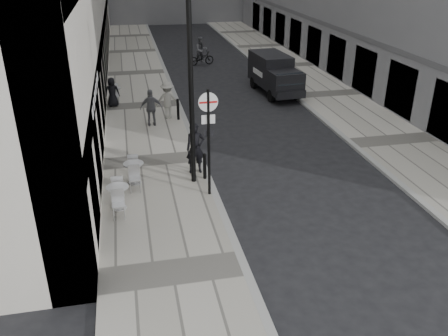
# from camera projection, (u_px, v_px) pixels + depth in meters

# --- Properties ---
(ground) EXTENTS (120.00, 120.00, 0.00)m
(ground) POSITION_uv_depth(u_px,v_px,m) (271.00, 336.00, 11.04)
(ground) COLOR black
(ground) RESTS_ON ground
(sidewalk) EXTENTS (4.00, 60.00, 0.12)m
(sidewalk) POSITION_uv_depth(u_px,v_px,m) (143.00, 106.00, 26.58)
(sidewalk) COLOR #ABA69B
(sidewalk) RESTS_ON ground
(far_sidewalk) EXTENTS (4.00, 60.00, 0.12)m
(far_sidewalk) POSITION_uv_depth(u_px,v_px,m) (327.00, 94.00, 28.62)
(far_sidewalk) COLOR #ABA69B
(far_sidewalk) RESTS_ON ground
(walking_man) EXTENTS (0.78, 0.55, 2.03)m
(walking_man) POSITION_uv_depth(u_px,v_px,m) (195.00, 148.00, 18.30)
(walking_man) COLOR black
(walking_man) RESTS_ON sidewalk
(sign_post) EXTENTS (0.66, 0.10, 3.87)m
(sign_post) POSITION_uv_depth(u_px,v_px,m) (209.00, 129.00, 16.03)
(sign_post) COLOR black
(sign_post) RESTS_ON sidewalk
(lamppost) EXTENTS (0.31, 0.31, 6.98)m
(lamppost) POSITION_uv_depth(u_px,v_px,m) (191.00, 81.00, 16.36)
(lamppost) COLOR black
(lamppost) RESTS_ON sidewalk
(bollard_near) EXTENTS (0.13, 0.13, 0.97)m
(bollard_near) POSITION_uv_depth(u_px,v_px,m) (205.00, 167.00, 18.01)
(bollard_near) COLOR black
(bollard_near) RESTS_ON sidewalk
(bollard_far) EXTENTS (0.14, 0.14, 1.02)m
(bollard_far) POSITION_uv_depth(u_px,v_px,m) (178.00, 110.00, 24.14)
(bollard_far) COLOR black
(bollard_far) RESTS_ON sidewalk
(panel_van) EXTENTS (2.15, 4.96, 2.28)m
(panel_van) POSITION_uv_depth(u_px,v_px,m) (274.00, 72.00, 28.56)
(panel_van) COLOR black
(panel_van) RESTS_ON ground
(cyclist) EXTENTS (2.04, 1.05, 2.09)m
(cyclist) POSITION_uv_depth(u_px,v_px,m) (201.00, 54.00, 35.56)
(cyclist) COLOR black
(cyclist) RESTS_ON ground
(pedestrian_a) EXTENTS (1.08, 0.47, 1.83)m
(pedestrian_a) POSITION_uv_depth(u_px,v_px,m) (151.00, 108.00, 23.16)
(pedestrian_a) COLOR #58585D
(pedestrian_a) RESTS_ON sidewalk
(pedestrian_b) EXTENTS (1.34, 0.90, 1.92)m
(pedestrian_b) POSITION_uv_depth(u_px,v_px,m) (168.00, 100.00, 24.14)
(pedestrian_b) COLOR gray
(pedestrian_b) RESTS_ON sidewalk
(pedestrian_c) EXTENTS (0.82, 0.56, 1.60)m
(pedestrian_c) POSITION_uv_depth(u_px,v_px,m) (112.00, 92.00, 26.03)
(pedestrian_c) COLOR black
(pedestrian_c) RESTS_ON sidewalk
(cafe_table_near) EXTENTS (0.76, 1.71, 0.97)m
(cafe_table_near) POSITION_uv_depth(u_px,v_px,m) (118.00, 195.00, 15.94)
(cafe_table_near) COLOR silver
(cafe_table_near) RESTS_ON sidewalk
(cafe_table_mid) EXTENTS (0.75, 1.70, 0.97)m
(cafe_table_mid) POSITION_uv_depth(u_px,v_px,m) (134.00, 171.00, 17.64)
(cafe_table_mid) COLOR #A6A5A7
(cafe_table_mid) RESTS_ON sidewalk
(cafe_table_far) EXTENTS (0.73, 1.66, 0.94)m
(cafe_table_far) POSITION_uv_depth(u_px,v_px,m) (115.00, 94.00, 26.89)
(cafe_table_far) COLOR #BCBCBF
(cafe_table_far) RESTS_ON sidewalk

